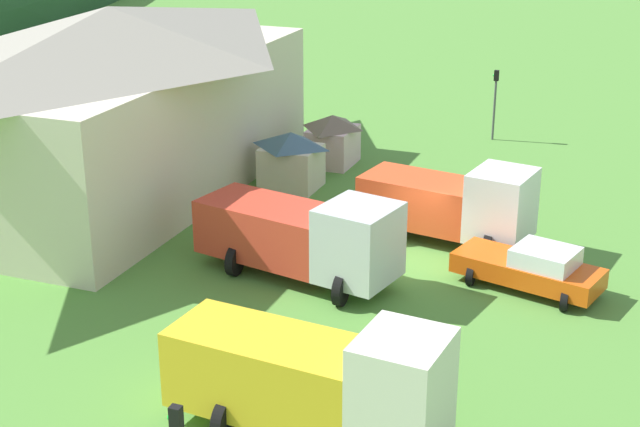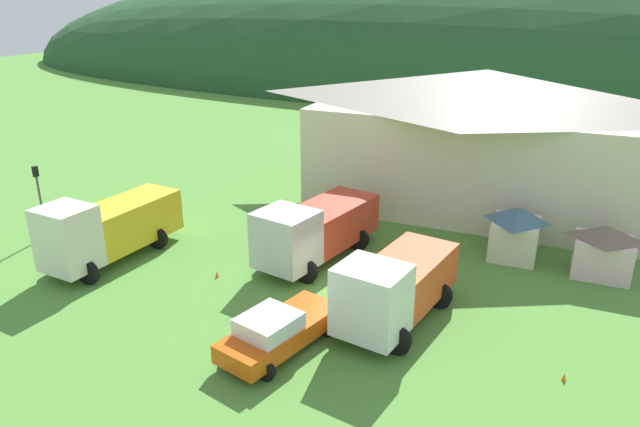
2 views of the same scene
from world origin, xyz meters
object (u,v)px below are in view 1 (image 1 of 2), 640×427
Objects in this scene: heavy_rig_white at (455,203)px; heavy_rig_striped at (318,381)px; play_shed_cream at (291,159)px; tow_truck_silver at (305,235)px; traffic_cone_near_pickup at (515,194)px; depot_building at (115,98)px; play_shed_pink at (333,139)px; service_pickup_orange at (531,268)px; traffic_cone_mid_row at (370,337)px; traffic_light_east at (495,97)px.

heavy_rig_striped is at bearing -80.60° from heavy_rig_white.
heavy_rig_striped is at bearing -155.18° from play_shed_cream.
tow_truck_silver reaches higher than traffic_cone_near_pickup.
play_shed_cream is 0.36× the size of heavy_rig_striped.
heavy_rig_striped is at bearing -134.27° from depot_building.
heavy_rig_striped is at bearing 176.34° from traffic_cone_near_pickup.
play_shed_pink is at bearing -7.50° from play_shed_cream.
tow_truck_silver reaches higher than service_pickup_orange.
tow_truck_silver is 1.12× the size of heavy_rig_white.
traffic_light_east is at bearing 2.14° from traffic_cone_mid_row.
depot_building is 13.03m from tow_truck_silver.
service_pickup_orange is at bearing -33.33° from heavy_rig_white.
play_shed_pink is 15.83m from service_pickup_orange.
depot_building is at bearing 164.32° from tow_truck_silver.
play_shed_cream is 0.50× the size of service_pickup_orange.
play_shed_pink is 13.45m from tow_truck_silver.
tow_truck_silver reaches higher than traffic_cone_mid_row.
play_shed_pink is at bearing 137.88° from traffic_light_east.
traffic_cone_mid_row is at bearing -121.81° from depot_building.
heavy_rig_white is at bearing 63.64° from tow_truck_silver.
tow_truck_silver is at bearing -117.36° from depot_building.
play_shed_cream is 4.67× the size of traffic_cone_near_pickup.
play_shed_pink is 4.28× the size of traffic_cone_mid_row.
traffic_cone_near_pickup is 0.92× the size of traffic_cone_mid_row.
tow_truck_silver is 20.22m from traffic_light_east.
tow_truck_silver is 12.41× the size of traffic_cone_mid_row.
play_shed_pink is 9.68m from traffic_light_east.
traffic_cone_mid_row is (-15.08, 1.85, 0.00)m from traffic_cone_near_pickup.
heavy_rig_white reaches higher than tow_truck_silver.
depot_building reaches higher than heavy_rig_white.
play_shed_cream is at bearing 120.00° from heavy_rig_striped.
depot_building is 32.96× the size of traffic_cone_mid_row.
play_shed_cream is 10.18m from traffic_cone_near_pickup.
play_shed_cream is 13.85m from service_pickup_orange.
traffic_light_east is at bearing -44.69° from depot_building.
heavy_rig_striped is 10.00m from tow_truck_silver.
traffic_light_east is (11.09, -6.98, 0.98)m from play_shed_cream.
traffic_cone_near_pickup is (6.46, -1.28, -1.63)m from heavy_rig_white.
heavy_rig_white reaches higher than service_pickup_orange.
depot_building is at bearing 140.91° from heavy_rig_striped.
play_shed_cream is 13.14m from traffic_light_east.
play_shed_pink is 9.34m from traffic_cone_near_pickup.
heavy_rig_striped is 1.39× the size of service_pickup_orange.
depot_building is at bearing 109.25° from traffic_cone_near_pickup.
traffic_cone_near_pickup is (20.86, -1.33, -1.76)m from heavy_rig_striped.
depot_building is 7.69× the size of play_shed_pink.
play_shed_cream is at bearing 105.96° from traffic_cone_near_pickup.
traffic_cone_mid_row is at bearing -147.46° from play_shed_cream.
play_shed_pink is at bearing 145.55° from heavy_rig_white.
depot_building reaches higher than play_shed_pink.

